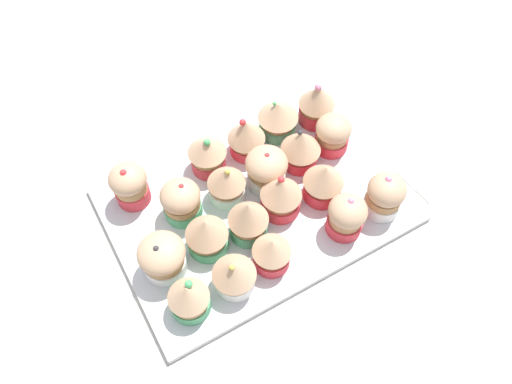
{
  "coord_description": "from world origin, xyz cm",
  "views": [
    {
      "loc": [
        -20.6,
        -36.28,
        71.95
      ],
      "look_at": [
        0.0,
        0.0,
        4.2
      ],
      "focal_mm": 37.15,
      "sensor_mm": 36.0,
      "label": 1
    }
  ],
  "objects_px": {
    "cupcake_8": "(281,195)",
    "cupcake_17": "(246,136)",
    "cupcake_5": "(163,257)",
    "cupcake_11": "(227,183)",
    "cupcake_18": "(278,118)",
    "cupcake_14": "(333,134)",
    "cupcake_16": "(207,154)",
    "cupcake_19": "(317,103)",
    "napkin": "(425,160)",
    "cupcake_4": "(385,195)",
    "cupcake_3": "(347,216)",
    "cupcake_6": "(207,234)",
    "cupcake_10": "(181,201)",
    "cupcake_0": "(189,298)",
    "cupcake_2": "(272,252)",
    "cupcake_13": "(301,148)",
    "cupcake_1": "(234,274)",
    "cupcake_7": "(248,219)",
    "cupcake_15": "(130,184)",
    "baking_tray": "(256,204)",
    "cupcake_12": "(266,169)"
  },
  "relations": [
    {
      "from": "cupcake_13",
      "to": "cupcake_4",
      "type": "bearing_deg",
      "value": -65.27
    },
    {
      "from": "cupcake_11",
      "to": "cupcake_18",
      "type": "relative_size",
      "value": 1.04
    },
    {
      "from": "cupcake_4",
      "to": "cupcake_13",
      "type": "distance_m",
      "value": 0.15
    },
    {
      "from": "baking_tray",
      "to": "cupcake_3",
      "type": "bearing_deg",
      "value": -48.44
    },
    {
      "from": "cupcake_13",
      "to": "cupcake_17",
      "type": "relative_size",
      "value": 0.98
    },
    {
      "from": "cupcake_5",
      "to": "cupcake_15",
      "type": "relative_size",
      "value": 0.91
    },
    {
      "from": "cupcake_2",
      "to": "cupcake_11",
      "type": "xyz_separation_m",
      "value": [
        -0.0,
        0.13,
        0.0
      ]
    },
    {
      "from": "cupcake_17",
      "to": "cupcake_5",
      "type": "bearing_deg",
      "value": -148.3
    },
    {
      "from": "cupcake_7",
      "to": "cupcake_15",
      "type": "height_order",
      "value": "cupcake_7"
    },
    {
      "from": "cupcake_19",
      "to": "napkin",
      "type": "bearing_deg",
      "value": -53.98
    },
    {
      "from": "cupcake_6",
      "to": "cupcake_4",
      "type": "bearing_deg",
      "value": -15.85
    },
    {
      "from": "cupcake_3",
      "to": "cupcake_10",
      "type": "bearing_deg",
      "value": 144.2
    },
    {
      "from": "cupcake_2",
      "to": "cupcake_14",
      "type": "relative_size",
      "value": 0.98
    },
    {
      "from": "cupcake_8",
      "to": "cupcake_16",
      "type": "distance_m",
      "value": 0.14
    },
    {
      "from": "cupcake_4",
      "to": "cupcake_10",
      "type": "height_order",
      "value": "cupcake_4"
    },
    {
      "from": "cupcake_2",
      "to": "cupcake_5",
      "type": "bearing_deg",
      "value": 153.71
    },
    {
      "from": "napkin",
      "to": "cupcake_4",
      "type": "bearing_deg",
      "value": -162.1
    },
    {
      "from": "cupcake_2",
      "to": "cupcake_19",
      "type": "relative_size",
      "value": 0.79
    },
    {
      "from": "cupcake_8",
      "to": "cupcake_17",
      "type": "bearing_deg",
      "value": 86.23
    },
    {
      "from": "cupcake_2",
      "to": "cupcake_3",
      "type": "bearing_deg",
      "value": -2.38
    },
    {
      "from": "cupcake_1",
      "to": "cupcake_10",
      "type": "xyz_separation_m",
      "value": [
        -0.01,
        0.14,
        -0.0
      ]
    },
    {
      "from": "cupcake_11",
      "to": "cupcake_18",
      "type": "xyz_separation_m",
      "value": [
        0.13,
        0.07,
        -0.0
      ]
    },
    {
      "from": "napkin",
      "to": "cupcake_5",
      "type": "bearing_deg",
      "value": 175.93
    },
    {
      "from": "cupcake_1",
      "to": "cupcake_6",
      "type": "distance_m",
      "value": 0.07
    },
    {
      "from": "cupcake_3",
      "to": "cupcake_17",
      "type": "height_order",
      "value": "cupcake_17"
    },
    {
      "from": "cupcake_6",
      "to": "cupcake_8",
      "type": "distance_m",
      "value": 0.12
    },
    {
      "from": "cupcake_14",
      "to": "cupcake_18",
      "type": "bearing_deg",
      "value": 130.53
    },
    {
      "from": "cupcake_6",
      "to": "cupcake_19",
      "type": "relative_size",
      "value": 0.87
    },
    {
      "from": "cupcake_1",
      "to": "cupcake_18",
      "type": "height_order",
      "value": "cupcake_1"
    },
    {
      "from": "cupcake_7",
      "to": "cupcake_15",
      "type": "relative_size",
      "value": 1.03
    },
    {
      "from": "cupcake_8",
      "to": "cupcake_18",
      "type": "relative_size",
      "value": 1.12
    },
    {
      "from": "cupcake_4",
      "to": "cupcake_13",
      "type": "relative_size",
      "value": 1.05
    },
    {
      "from": "cupcake_2",
      "to": "napkin",
      "type": "xyz_separation_m",
      "value": [
        0.32,
        0.04,
        -0.04
      ]
    },
    {
      "from": "cupcake_5",
      "to": "cupcake_7",
      "type": "xyz_separation_m",
      "value": [
        0.13,
        -0.01,
        0.01
      ]
    },
    {
      "from": "baking_tray",
      "to": "cupcake_8",
      "type": "relative_size",
      "value": 5.61
    },
    {
      "from": "cupcake_8",
      "to": "cupcake_11",
      "type": "height_order",
      "value": "cupcake_8"
    },
    {
      "from": "cupcake_5",
      "to": "cupcake_11",
      "type": "height_order",
      "value": "cupcake_11"
    },
    {
      "from": "cupcake_16",
      "to": "cupcake_17",
      "type": "relative_size",
      "value": 0.97
    },
    {
      "from": "cupcake_14",
      "to": "cupcake_17",
      "type": "height_order",
      "value": "cupcake_17"
    },
    {
      "from": "cupcake_2",
      "to": "cupcake_10",
      "type": "bearing_deg",
      "value": 118.53
    },
    {
      "from": "cupcake_0",
      "to": "cupcake_6",
      "type": "height_order",
      "value": "cupcake_6"
    },
    {
      "from": "cupcake_1",
      "to": "napkin",
      "type": "xyz_separation_m",
      "value": [
        0.38,
        0.04,
        -0.05
      ]
    },
    {
      "from": "cupcake_4",
      "to": "cupcake_3",
      "type": "bearing_deg",
      "value": -179.73
    },
    {
      "from": "cupcake_2",
      "to": "cupcake_8",
      "type": "distance_m",
      "value": 0.09
    },
    {
      "from": "cupcake_2",
      "to": "baking_tray",
      "type": "bearing_deg",
      "value": 72.73
    },
    {
      "from": "cupcake_4",
      "to": "cupcake_6",
      "type": "bearing_deg",
      "value": 164.15
    },
    {
      "from": "cupcake_3",
      "to": "cupcake_8",
      "type": "relative_size",
      "value": 0.96
    },
    {
      "from": "cupcake_12",
      "to": "cupcake_3",
      "type": "bearing_deg",
      "value": -65.25
    },
    {
      "from": "cupcake_18",
      "to": "cupcake_14",
      "type": "bearing_deg",
      "value": -49.47
    },
    {
      "from": "cupcake_19",
      "to": "cupcake_8",
      "type": "bearing_deg",
      "value": -139.45
    }
  ]
}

